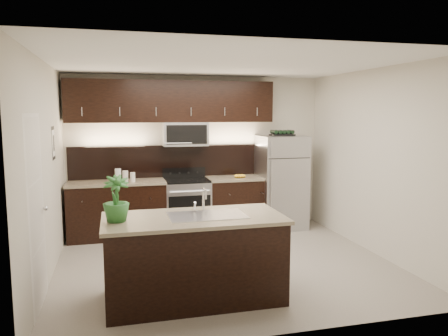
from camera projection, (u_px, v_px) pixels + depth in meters
name	position (u px, v px, depth m)	size (l,w,h in m)	color
ground	(225.00, 264.00, 6.00)	(4.50, 4.50, 0.00)	gray
room_walls	(218.00, 141.00, 5.72)	(4.52, 4.02, 2.71)	beige
counter_run	(175.00, 206.00, 7.46)	(3.51, 0.65, 0.94)	black
upper_fixtures	(174.00, 108.00, 7.39)	(3.49, 0.40, 1.66)	black
island	(194.00, 258.00, 4.82)	(1.96, 0.96, 0.94)	black
sink_faucet	(207.00, 214.00, 4.80)	(0.84, 0.50, 0.28)	silver
refrigerator	(281.00, 182.00, 7.82)	(0.80, 0.72, 1.66)	#B2B2B7
wine_rack	(282.00, 133.00, 7.71)	(0.41, 0.25, 0.10)	black
plant	(116.00, 199.00, 4.51)	(0.27, 0.27, 0.48)	#286327
canisters	(124.00, 176.00, 7.11)	(0.32, 0.14, 0.22)	silver
french_press	(266.00, 171.00, 7.73)	(0.09, 0.09, 0.26)	silver
bananas	(236.00, 176.00, 7.58)	(0.20, 0.16, 0.06)	gold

